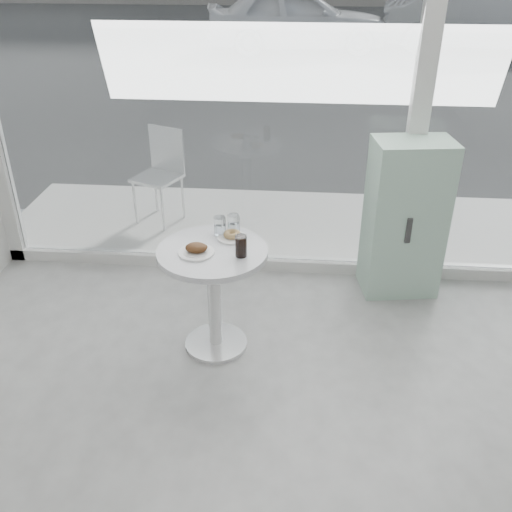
# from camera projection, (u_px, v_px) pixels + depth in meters

# --- Properties ---
(room_shell) EXTENTS (6.00, 6.00, 6.00)m
(room_shell) POSITION_uv_depth(u_px,v_px,m) (258.00, 378.00, 0.93)
(room_shell) COLOR white
(room_shell) RESTS_ON ground
(storefront) EXTENTS (5.00, 0.14, 3.00)m
(storefront) POSITION_uv_depth(u_px,v_px,m) (309.00, 66.00, 4.11)
(storefront) COLOR silver
(storefront) RESTS_ON ground
(main_table) EXTENTS (0.72, 0.72, 0.77)m
(main_table) POSITION_uv_depth(u_px,v_px,m) (214.00, 279.00, 3.77)
(main_table) COLOR silver
(main_table) RESTS_ON ground
(patio_deck) EXTENTS (5.60, 1.60, 0.05)m
(patio_deck) POSITION_uv_depth(u_px,v_px,m) (294.00, 225.00, 5.64)
(patio_deck) COLOR beige
(patio_deck) RESTS_ON ground
(street) EXTENTS (40.00, 24.00, 0.00)m
(street) POSITION_uv_depth(u_px,v_px,m) (306.00, 37.00, 16.23)
(street) COLOR #313131
(street) RESTS_ON ground
(mint_cabinet) EXTENTS (0.63, 0.46, 1.25)m
(mint_cabinet) POSITION_uv_depth(u_px,v_px,m) (405.00, 219.00, 4.40)
(mint_cabinet) COLOR #A2CFB5
(mint_cabinet) RESTS_ON ground
(patio_chair) EXTENTS (0.51, 0.51, 0.90)m
(patio_chair) POSITION_uv_depth(u_px,v_px,m) (161.00, 169.00, 5.49)
(patio_chair) COLOR silver
(patio_chair) RESTS_ON patio_deck
(car_white) EXTENTS (4.59, 2.29, 1.50)m
(car_white) POSITION_uv_depth(u_px,v_px,m) (297.00, 18.00, 13.89)
(car_white) COLOR white
(car_white) RESTS_ON street
(car_silver) EXTENTS (4.69, 2.14, 1.49)m
(car_silver) POSITION_uv_depth(u_px,v_px,m) (478.00, 20.00, 13.68)
(car_silver) COLOR #999CA0
(car_silver) RESTS_ON street
(plate_fritter) EXTENTS (0.23, 0.23, 0.07)m
(plate_fritter) POSITION_uv_depth(u_px,v_px,m) (197.00, 249.00, 3.61)
(plate_fritter) COLOR white
(plate_fritter) RESTS_ON main_table
(plate_donut) EXTENTS (0.20, 0.20, 0.05)m
(plate_donut) POSITION_uv_depth(u_px,v_px,m) (232.00, 236.00, 3.79)
(plate_donut) COLOR white
(plate_donut) RESTS_ON main_table
(water_tumbler_a) EXTENTS (0.08, 0.08, 0.13)m
(water_tumbler_a) POSITION_uv_depth(u_px,v_px,m) (220.00, 227.00, 3.82)
(water_tumbler_a) COLOR white
(water_tumbler_a) RESTS_ON main_table
(water_tumbler_b) EXTENTS (0.08, 0.08, 0.13)m
(water_tumbler_b) POSITION_uv_depth(u_px,v_px,m) (234.00, 225.00, 3.84)
(water_tumbler_b) COLOR white
(water_tumbler_b) RESTS_ON main_table
(cola_glass) EXTENTS (0.07, 0.07, 0.14)m
(cola_glass) POSITION_uv_depth(u_px,v_px,m) (241.00, 246.00, 3.56)
(cola_glass) COLOR white
(cola_glass) RESTS_ON main_table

